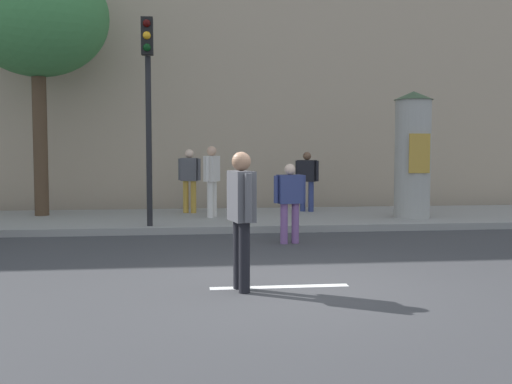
# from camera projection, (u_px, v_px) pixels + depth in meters

# --- Properties ---
(ground_plane) EXTENTS (80.00, 80.00, 0.00)m
(ground_plane) POSITION_uv_depth(u_px,v_px,m) (280.00, 287.00, 8.01)
(ground_plane) COLOR #38383A
(sidewalk_curb) EXTENTS (36.00, 4.00, 0.15)m
(sidewalk_curb) POSITION_uv_depth(u_px,v_px,m) (234.00, 219.00, 14.94)
(sidewalk_curb) COLOR gray
(sidewalk_curb) RESTS_ON ground_plane
(lane_markings) EXTENTS (25.80, 0.16, 0.01)m
(lane_markings) POSITION_uv_depth(u_px,v_px,m) (280.00, 287.00, 8.01)
(lane_markings) COLOR silver
(lane_markings) RESTS_ON ground_plane
(building_backdrop) EXTENTS (36.00, 5.00, 11.62)m
(building_backdrop) POSITION_uv_depth(u_px,v_px,m) (220.00, 19.00, 19.48)
(building_backdrop) COLOR tan
(building_backdrop) RESTS_ON ground_plane
(traffic_light) EXTENTS (0.24, 0.45, 4.28)m
(traffic_light) POSITION_uv_depth(u_px,v_px,m) (148.00, 87.00, 12.76)
(traffic_light) COLOR black
(traffic_light) RESTS_ON sidewalk_curb
(poster_column) EXTENTS (0.91, 0.91, 2.95)m
(poster_column) POSITION_uv_depth(u_px,v_px,m) (413.00, 154.00, 14.52)
(poster_column) COLOR #9E9B93
(poster_column) RESTS_ON sidewalk_curb
(street_tree) EXTENTS (3.36, 3.36, 6.19)m
(street_tree) POSITION_uv_depth(u_px,v_px,m) (37.00, 18.00, 14.75)
(street_tree) COLOR #4C3826
(street_tree) RESTS_ON sidewalk_curb
(pedestrian_in_dark_shirt) EXTENTS (0.62, 0.33, 1.49)m
(pedestrian_in_dark_shirt) POSITION_uv_depth(u_px,v_px,m) (290.00, 197.00, 11.59)
(pedestrian_in_dark_shirt) COLOR #724C84
(pedestrian_in_dark_shirt) RESTS_ON ground_plane
(pedestrian_in_light_jacket) EXTENTS (0.33, 0.65, 1.74)m
(pedestrian_in_light_jacket) POSITION_uv_depth(u_px,v_px,m) (241.00, 208.00, 7.73)
(pedestrian_in_light_jacket) COLOR black
(pedestrian_in_light_jacket) RESTS_ON ground_plane
(pedestrian_in_red_top) EXTENTS (0.56, 0.35, 1.60)m
(pedestrian_in_red_top) POSITION_uv_depth(u_px,v_px,m) (189.00, 176.00, 15.60)
(pedestrian_in_red_top) COLOR #B78C33
(pedestrian_in_red_top) RESTS_ON sidewalk_curb
(pedestrian_with_bag) EXTENTS (0.55, 0.45, 1.53)m
(pedestrian_with_bag) POSITION_uv_depth(u_px,v_px,m) (307.00, 177.00, 15.97)
(pedestrian_with_bag) COLOR navy
(pedestrian_with_bag) RESTS_ON sidewalk_curb
(pedestrian_with_backpack) EXTENTS (0.41, 0.56, 1.68)m
(pedestrian_with_backpack) POSITION_uv_depth(u_px,v_px,m) (212.00, 175.00, 14.64)
(pedestrian_with_backpack) COLOR silver
(pedestrian_with_backpack) RESTS_ON sidewalk_curb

